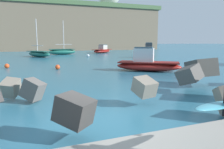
% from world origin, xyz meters
% --- Properties ---
extents(ground_plane, '(400.00, 400.00, 0.00)m').
position_xyz_m(ground_plane, '(0.00, 0.00, 0.00)').
color(ground_plane, '#2D6B84').
extents(breakwater_jetty, '(28.87, 6.71, 2.54)m').
position_xyz_m(breakwater_jetty, '(4.10, 1.40, 1.06)').
color(breakwater_jetty, gray).
rests_on(breakwater_jetty, ground).
extents(boat_near_left, '(5.32, 2.02, 6.48)m').
position_xyz_m(boat_near_left, '(4.35, 36.53, 0.59)').
color(boat_near_left, '#1E6656').
rests_on(boat_near_left, ground).
extents(boat_mid_left, '(5.59, 4.79, 2.06)m').
position_xyz_m(boat_mid_left, '(7.77, 9.83, 0.63)').
color(boat_mid_left, maroon).
rests_on(boat_mid_left, ground).
extents(boat_mid_centre, '(5.78, 5.27, 1.85)m').
position_xyz_m(boat_mid_centre, '(13.61, 39.53, 0.58)').
color(boat_mid_centre, maroon).
rests_on(boat_mid_centre, ground).
extents(boat_far_left, '(3.80, 4.65, 2.38)m').
position_xyz_m(boat_far_left, '(15.88, 23.25, 0.73)').
color(boat_far_left, beige).
rests_on(boat_far_left, ground).
extents(boat_far_centre, '(4.22, 5.74, 6.17)m').
position_xyz_m(boat_far_centre, '(-0.15, 31.17, 0.54)').
color(boat_far_centre, '#1E6656').
rests_on(boat_far_centre, ground).
extents(mooring_buoy_inner, '(0.44, 0.44, 0.44)m').
position_xyz_m(mooring_buoy_inner, '(-3.73, 16.27, 0.22)').
color(mooring_buoy_inner, '#E54C1E').
rests_on(mooring_buoy_inner, ground).
extents(mooring_buoy_middle, '(0.44, 0.44, 0.44)m').
position_xyz_m(mooring_buoy_middle, '(0.65, 13.64, 0.22)').
color(mooring_buoy_middle, '#E54C1E').
rests_on(mooring_buoy_middle, ground).
extents(mooring_buoy_outer, '(0.44, 0.44, 0.44)m').
position_xyz_m(mooring_buoy_outer, '(7.39, 28.25, 0.22)').
color(mooring_buoy_outer, silver).
rests_on(mooring_buoy_outer, ground).
extents(headland_bluff, '(81.38, 40.94, 13.56)m').
position_xyz_m(headland_bluff, '(-2.81, 73.70, 6.80)').
color(headland_bluff, '#756651').
rests_on(headland_bluff, ground).
extents(station_building_west, '(4.35, 5.62, 6.03)m').
position_xyz_m(station_building_west, '(-0.35, 81.24, 16.59)').
color(station_building_west, '#B2ADA3').
rests_on(station_building_west, headland_bluff).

